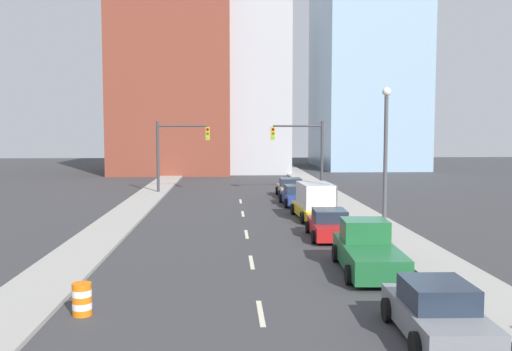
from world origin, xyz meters
name	(u,v)px	position (x,y,z in m)	size (l,w,h in m)	color
sidewalk_left	(161,185)	(-7.27, 47.04, 0.07)	(2.48, 94.08, 0.15)	#9E9B93
sidewalk_right	(313,184)	(7.27, 47.04, 0.07)	(2.48, 94.08, 0.15)	#9E9B93
lane_stripe_at_9m	(261,313)	(0.00, 9.11, 0.00)	(0.16, 2.40, 0.01)	beige
lane_stripe_at_16m	(251,262)	(0.00, 15.53, 0.00)	(0.16, 2.40, 0.01)	beige
lane_stripe_at_22m	(246,234)	(0.00, 21.67, 0.00)	(0.16, 2.40, 0.01)	beige
lane_stripe_at_29m	(243,214)	(0.00, 28.78, 0.00)	(0.16, 2.40, 0.01)	beige
lane_stripe_at_35m	(241,201)	(0.00, 35.06, 0.00)	(0.16, 2.40, 0.01)	beige
building_brick_left	(173,84)	(-7.67, 64.92, 10.97)	(14.00, 16.00, 21.94)	brown
building_office_center	(239,94)	(0.57, 68.92, 10.04)	(12.00, 20.00, 20.09)	#A8A8AD
building_glass_right	(365,63)	(18.36, 72.92, 14.66)	(13.00, 20.00, 29.32)	#8CADC6
traffic_signal_left	(173,146)	(-5.49, 40.66, 3.93)	(4.45, 0.35, 6.04)	#38383D
traffic_signal_right	(307,146)	(5.74, 40.66, 3.93)	(4.45, 0.35, 6.04)	#38383D
traffic_barrel	(82,299)	(-5.18, 9.17, 0.47)	(0.56, 0.56, 0.95)	orange
street_lamp	(386,149)	(7.01, 21.18, 4.38)	(0.44, 0.44, 7.47)	#4C4C51
sedan_gray	(437,313)	(4.41, 6.85, 0.68)	(2.18, 4.36, 1.49)	slate
pickup_truck_green	(368,251)	(4.34, 13.84, 0.77)	(2.44, 5.54, 1.88)	#1E6033
sedan_red	(329,225)	(4.08, 20.51, 0.65)	(2.18, 4.48, 1.42)	red
box_truck_yellow	(315,202)	(4.29, 26.50, 1.02)	(2.54, 5.60, 2.16)	gold
sedan_blue	(296,196)	(3.92, 32.77, 0.65)	(2.22, 4.55, 1.42)	navy
sedan_tan	(291,188)	(4.07, 37.91, 0.67)	(2.19, 4.44, 1.46)	tan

